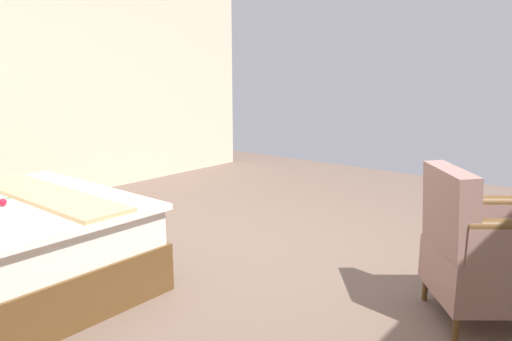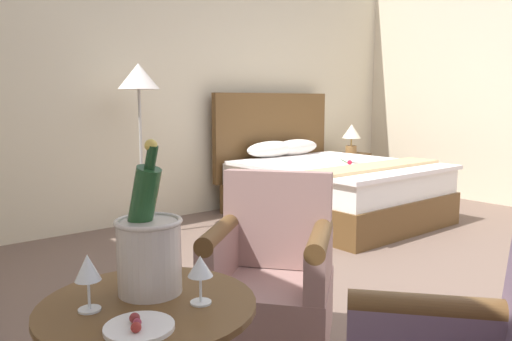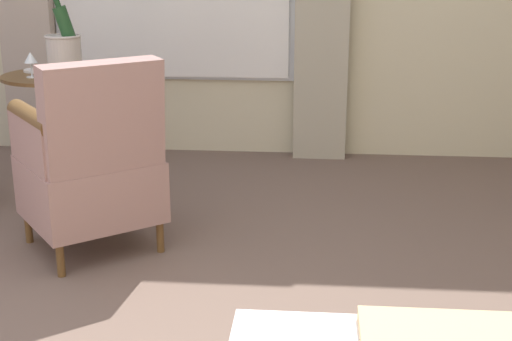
# 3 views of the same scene
# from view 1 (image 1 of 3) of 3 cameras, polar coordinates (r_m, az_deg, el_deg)

# --- Properties ---
(ground_plane) EXTENTS (7.96, 7.96, 0.00)m
(ground_plane) POSITION_cam_1_polar(r_m,az_deg,el_deg) (3.68, 2.74, -11.45)
(ground_plane) COLOR brown
(wall_far_side) EXTENTS (0.12, 6.07, 3.11)m
(wall_far_side) POSITION_cam_1_polar(r_m,az_deg,el_deg) (5.96, -23.97, 11.74)
(wall_far_side) COLOR beige
(wall_far_side) RESTS_ON ground
(armchair_by_window) EXTENTS (0.79, 0.79, 0.93)m
(armchair_by_window) POSITION_cam_1_polar(r_m,az_deg,el_deg) (3.01, 25.87, -9.13)
(armchair_by_window) COLOR brown
(armchair_by_window) RESTS_ON ground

